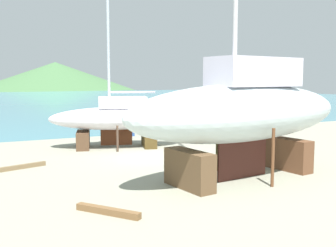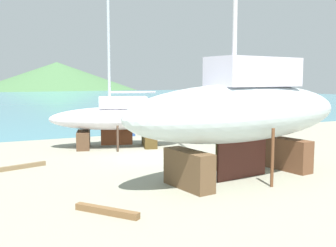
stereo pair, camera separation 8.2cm
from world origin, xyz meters
name	(u,v)px [view 2 (the right image)]	position (x,y,z in m)	size (l,w,h in m)	color
ground_plane	(192,174)	(0.00, -4.29, 0.00)	(49.79, 49.79, 0.00)	gray
sea_water	(25,100)	(0.00, 57.88, 0.00)	(146.33, 99.44, 0.01)	teal
headland_hill	(57,87)	(27.15, 177.45, 0.00)	(133.17, 133.17, 23.46)	#487345
sailboat_small_center	(117,118)	(-0.70, 3.30, 1.71)	(7.93, 4.50, 12.80)	brown
sailboat_mid_port	(244,110)	(1.55, -5.68, 2.71)	(10.91, 4.26, 18.85)	brown
worker	(134,123)	(1.78, 7.23, 0.91)	(0.35, 0.49, 1.75)	#2B4B8C
barrel_rust_mid	(284,129)	(12.04, 3.73, 0.31)	(0.62, 0.62, 0.78)	maroon
barrel_blue_faded	(242,139)	(5.96, 0.48, 0.45)	(0.53, 0.53, 0.90)	#322B2F
barrel_tipped_center	(260,143)	(6.45, -0.62, 0.32)	(0.64, 0.64, 0.92)	#314972
timber_long_fore	(107,211)	(-4.62, -7.50, 0.10)	(2.16, 0.22, 0.20)	brown
timber_short_skew	(14,168)	(-6.57, -0.24, 0.10)	(2.85, 0.16, 0.19)	olive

